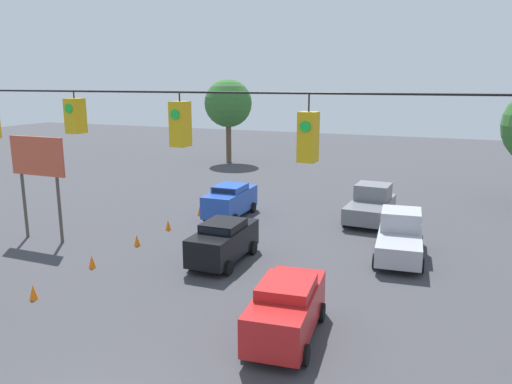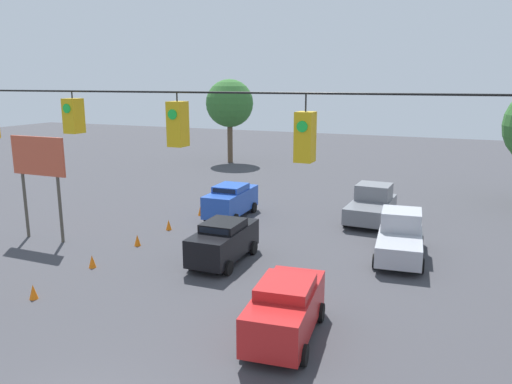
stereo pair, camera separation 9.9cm
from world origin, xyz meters
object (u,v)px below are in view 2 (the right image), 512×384
at_px(traffic_cone_fourth, 169,225).
at_px(traffic_cone_second, 92,261).
at_px(traffic_cone_nearest, 33,292).
at_px(traffic_cone_fifth, 201,211).
at_px(sedan_red_crossing_near, 286,308).
at_px(traffic_cone_farthest, 222,200).
at_px(tree_horizon_left, 230,104).
at_px(traffic_cone_third, 137,240).
at_px(overhead_signal_span, 82,194).
at_px(roadside_billboard, 39,165).
at_px(pickup_truck_grey_oncoming_deep, 372,205).
at_px(pickup_truck_silver_oncoming_far, 400,237).
at_px(sedan_black_withflow_mid, 224,241).
at_px(sedan_blue_withflow_far, 231,200).

bearing_deg(traffic_cone_fourth, traffic_cone_second, 90.37).
xyz_separation_m(traffic_cone_nearest, traffic_cone_fifth, (0.12, -13.06, 0.00)).
bearing_deg(sedan_red_crossing_near, traffic_cone_farthest, -56.91).
bearing_deg(tree_horizon_left, sedan_red_crossing_near, 118.69).
distance_m(traffic_cone_third, tree_horizon_left, 27.23).
xyz_separation_m(overhead_signal_span, traffic_cone_third, (6.77, -10.93, -5.24)).
relative_size(sedan_red_crossing_near, tree_horizon_left, 0.55).
bearing_deg(roadside_billboard, pickup_truck_grey_oncoming_deep, -145.71).
relative_size(pickup_truck_silver_oncoming_far, sedan_red_crossing_near, 1.19).
distance_m(sedan_red_crossing_near, traffic_cone_nearest, 9.79).
relative_size(overhead_signal_span, pickup_truck_silver_oncoming_far, 3.50).
height_order(pickup_truck_grey_oncoming_deep, sedan_black_withflow_mid, pickup_truck_grey_oncoming_deep).
height_order(pickup_truck_silver_oncoming_far, tree_horizon_left, tree_horizon_left).
height_order(sedan_blue_withflow_far, traffic_cone_third, sedan_blue_withflow_far).
bearing_deg(roadside_billboard, sedan_blue_withflow_far, -131.90).
bearing_deg(sedan_black_withflow_mid, traffic_cone_second, 30.40).
xyz_separation_m(pickup_truck_grey_oncoming_deep, tree_horizon_left, (17.19, -16.45, 4.92)).
xyz_separation_m(sedan_blue_withflow_far, traffic_cone_farthest, (1.94, -2.70, -0.75)).
bearing_deg(traffic_cone_farthest, sedan_red_crossing_near, 123.09).
distance_m(traffic_cone_second, traffic_cone_third, 3.27).
distance_m(sedan_red_crossing_near, sedan_black_withflow_mid, 7.30).
distance_m(sedan_red_crossing_near, roadside_billboard, 15.93).
relative_size(traffic_cone_nearest, traffic_cone_second, 1.00).
height_order(overhead_signal_span, traffic_cone_third, overhead_signal_span).
distance_m(sedan_blue_withflow_far, traffic_cone_second, 10.24).
relative_size(traffic_cone_nearest, traffic_cone_fourth, 1.00).
bearing_deg(pickup_truck_grey_oncoming_deep, tree_horizon_left, -43.74).
height_order(sedan_blue_withflow_far, tree_horizon_left, tree_horizon_left).
height_order(traffic_cone_second, traffic_cone_fourth, same).
relative_size(traffic_cone_third, traffic_cone_fourth, 1.00).
relative_size(pickup_truck_silver_oncoming_far, sedan_blue_withflow_far, 1.18).
height_order(sedan_blue_withflow_far, traffic_cone_nearest, sedan_blue_withflow_far).
xyz_separation_m(sedan_black_withflow_mid, traffic_cone_third, (4.98, -0.33, -0.71)).
bearing_deg(tree_horizon_left, pickup_truck_grey_oncoming_deep, 136.26).
bearing_deg(sedan_blue_withflow_far, overhead_signal_span, 105.29).
bearing_deg(roadside_billboard, traffic_cone_nearest, 132.35).
distance_m(pickup_truck_silver_oncoming_far, traffic_cone_second, 14.03).
bearing_deg(overhead_signal_span, tree_horizon_left, -68.99).
bearing_deg(sedan_blue_withflow_far, pickup_truck_grey_oncoming_deep, -163.09).
xyz_separation_m(sedan_blue_withflow_far, traffic_cone_third, (1.93, 6.76, -0.75)).
xyz_separation_m(overhead_signal_span, sedan_black_withflow_mid, (1.78, -10.60, -4.53)).
relative_size(sedan_blue_withflow_far, traffic_cone_third, 7.94).
distance_m(overhead_signal_span, traffic_cone_third, 13.88).
distance_m(traffic_cone_farthest, tree_horizon_left, 18.60).
xyz_separation_m(overhead_signal_span, pickup_truck_silver_oncoming_far, (-5.49, -14.42, -4.55)).
bearing_deg(traffic_cone_third, sedan_red_crossing_near, 149.86).
relative_size(traffic_cone_nearest, traffic_cone_farthest, 1.00).
bearing_deg(pickup_truck_silver_oncoming_far, traffic_cone_nearest, 40.21).
distance_m(pickup_truck_grey_oncoming_deep, roadside_billboard, 18.33).
distance_m(pickup_truck_silver_oncoming_far, roadside_billboard, 18.10).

